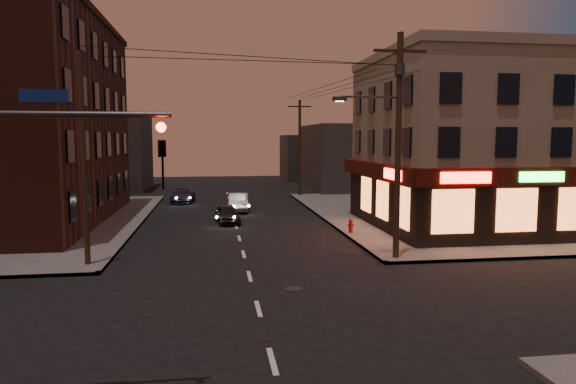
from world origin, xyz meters
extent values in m
plane|color=black|center=(0.00, 0.00, 0.00)|extent=(120.00, 120.00, 0.00)
cube|color=#514F4C|center=(18.00, 19.00, 0.07)|extent=(24.00, 28.00, 0.15)
cube|color=gray|center=(16.00, 13.50, 5.15)|extent=(15.00, 12.00, 10.00)
cube|color=gray|center=(16.00, 13.50, 10.40)|extent=(15.20, 12.20, 0.50)
cube|color=black|center=(16.00, 7.55, 1.85)|extent=(15.12, 0.25, 3.40)
cube|color=black|center=(8.55, 13.50, 1.85)|extent=(0.25, 12.12, 3.40)
cube|color=#3E1009|center=(16.00, 7.25, 3.65)|extent=(15.60, 0.50, 0.90)
cube|color=#3E1009|center=(8.25, 13.50, 3.65)|extent=(0.50, 12.60, 0.90)
cube|color=#FF140C|center=(10.70, 6.98, 3.65)|extent=(2.60, 0.06, 0.55)
cube|color=#26FF3F|center=(14.70, 6.98, 3.65)|extent=(2.40, 0.06, 0.50)
cube|color=#FF140C|center=(7.98, 9.70, 3.65)|extent=(0.06, 2.60, 0.55)
cube|color=orange|center=(15.40, 7.40, 1.95)|extent=(12.40, 0.08, 2.20)
cube|color=orange|center=(8.40, 12.50, 1.95)|extent=(0.08, 8.40, 2.20)
cube|color=#431E15|center=(-14.50, 19.00, 6.65)|extent=(12.00, 20.00, 13.00)
cube|color=#3F3D3A|center=(14.00, 38.00, 3.50)|extent=(10.00, 12.00, 7.00)
cube|color=#3F3D3A|center=(-13.00, 42.00, 4.00)|extent=(9.00, 10.00, 8.00)
cube|color=#3F3D3A|center=(12.00, 52.00, 3.00)|extent=(8.00, 8.00, 6.00)
cylinder|color=#382619|center=(6.80, 5.80, 5.15)|extent=(0.28, 0.28, 10.00)
cube|color=#382619|center=(6.80, 5.80, 9.35)|extent=(2.40, 0.12, 0.12)
cylinder|color=#333538|center=(6.80, 5.80, 8.55)|extent=(0.44, 0.44, 0.50)
cylinder|color=#333538|center=(5.50, 5.80, 7.35)|extent=(2.60, 0.10, 0.10)
cube|color=#333538|center=(4.10, 5.80, 7.25)|extent=(0.60, 0.25, 0.18)
cube|color=#FFD88C|center=(4.10, 5.80, 7.15)|extent=(0.35, 0.15, 0.04)
cylinder|color=#382619|center=(6.80, 32.00, 4.65)|extent=(0.26, 0.26, 9.00)
cylinder|color=#382619|center=(-6.80, 6.50, 4.65)|extent=(0.24, 0.24, 9.00)
cylinder|color=#333538|center=(-4.40, -5.60, 6.00)|extent=(4.40, 0.12, 0.12)
imported|color=black|center=(-2.40, -5.60, 5.50)|extent=(0.16, 0.20, 1.00)
sphere|color=#FF0C05|center=(-2.40, -5.72, 5.75)|extent=(0.20, 0.20, 0.20)
cube|color=navy|center=(-4.60, -5.60, 6.35)|extent=(0.90, 0.05, 0.25)
imported|color=black|center=(-0.50, 17.38, 0.60)|extent=(1.77, 3.65, 1.20)
imported|color=slate|center=(0.50, 22.94, 0.68)|extent=(1.66, 4.21, 1.36)
imported|color=#1B1F37|center=(-4.01, 29.00, 0.66)|extent=(2.11, 4.63, 1.31)
cylinder|color=maroon|center=(6.40, 12.08, 0.47)|extent=(0.23, 0.23, 0.63)
sphere|color=maroon|center=(6.40, 12.08, 0.82)|extent=(0.25, 0.25, 0.25)
cylinder|color=maroon|center=(6.40, 12.08, 0.59)|extent=(0.34, 0.13, 0.13)
cylinder|color=maroon|center=(6.40, 12.08, 0.59)|extent=(0.13, 0.34, 0.13)
camera|label=1|loc=(-1.39, -16.20, 5.52)|focal=32.00mm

